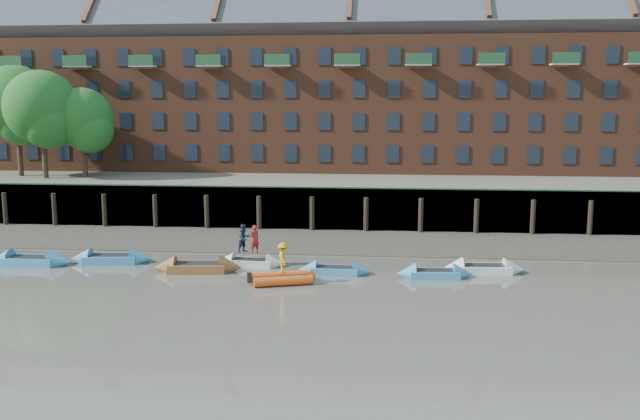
# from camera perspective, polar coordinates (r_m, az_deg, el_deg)

# --- Properties ---
(ground) EXTENTS (220.00, 220.00, 0.00)m
(ground) POSITION_cam_1_polar(r_m,az_deg,el_deg) (29.30, -1.40, -9.97)
(ground) COLOR #615B52
(ground) RESTS_ON ground
(foreshore) EXTENTS (110.00, 8.00, 0.50)m
(foreshore) POSITION_cam_1_polar(r_m,az_deg,el_deg) (46.60, 1.28, -2.72)
(foreshore) COLOR #3D382F
(foreshore) RESTS_ON ground
(mud_band) EXTENTS (110.00, 1.60, 0.10)m
(mud_band) POSITION_cam_1_polar(r_m,az_deg,el_deg) (43.29, 0.94, -3.65)
(mud_band) COLOR #4C4336
(mud_band) RESTS_ON ground
(river_wall) EXTENTS (110.00, 1.23, 3.30)m
(river_wall) POSITION_cam_1_polar(r_m,az_deg,el_deg) (50.61, 1.66, 0.07)
(river_wall) COLOR #2D2A26
(river_wall) RESTS_ON ground
(bank_terrace) EXTENTS (110.00, 28.00, 3.20)m
(bank_terrace) POSITION_cam_1_polar(r_m,az_deg,el_deg) (64.07, 2.49, 1.99)
(bank_terrace) COLOR #5E594D
(bank_terrace) RESTS_ON ground
(apartment_terrace) EXTENTS (80.60, 15.56, 20.98)m
(apartment_terrace) POSITION_cam_1_polar(r_m,az_deg,el_deg) (64.64, 2.61, 12.03)
(apartment_terrace) COLOR brown
(apartment_terrace) RESTS_ON bank_terrace
(tree_cluster) EXTENTS (11.76, 7.74, 9.40)m
(tree_cluster) POSITION_cam_1_polar(r_m,az_deg,el_deg) (62.02, -22.55, 7.93)
(tree_cluster) COLOR #3A281C
(tree_cluster) RESTS_ON bank_terrace
(rowboat_0) EXTENTS (4.96, 1.52, 1.43)m
(rowboat_0) POSITION_cam_1_polar(r_m,az_deg,el_deg) (43.66, -23.20, -3.95)
(rowboat_0) COLOR teal
(rowboat_0) RESTS_ON ground
(rowboat_1) EXTENTS (4.99, 1.99, 1.41)m
(rowboat_1) POSITION_cam_1_polar(r_m,az_deg,el_deg) (42.54, -17.18, -3.95)
(rowboat_1) COLOR teal
(rowboat_1) RESTS_ON ground
(rowboat_2) EXTENTS (5.14, 2.00, 1.45)m
(rowboat_2) POSITION_cam_1_polar(r_m,az_deg,el_deg) (39.21, -10.26, -4.77)
(rowboat_2) COLOR brown
(rowboat_2) RESTS_ON ground
(rowboat_3) EXTENTS (4.16, 1.45, 1.19)m
(rowboat_3) POSITION_cam_1_polar(r_m,az_deg,el_deg) (40.12, -5.88, -4.42)
(rowboat_3) COLOR silver
(rowboat_3) RESTS_ON ground
(rowboat_4) EXTENTS (4.11, 1.31, 1.18)m
(rowboat_4) POSITION_cam_1_polar(r_m,az_deg,el_deg) (38.11, 1.25, -5.10)
(rowboat_4) COLOR teal
(rowboat_4) RESTS_ON ground
(rowboat_5) EXTENTS (4.26, 1.50, 1.21)m
(rowboat_5) POSITION_cam_1_polar(r_m,az_deg,el_deg) (37.88, 9.60, -5.31)
(rowboat_5) COLOR teal
(rowboat_5) RESTS_ON ground
(rowboat_6) EXTENTS (4.74, 1.65, 1.35)m
(rowboat_6) POSITION_cam_1_polar(r_m,az_deg,el_deg) (39.37, 13.57, -4.85)
(rowboat_6) COLOR silver
(rowboat_6) RESTS_ON ground
(rib_tender) EXTENTS (3.49, 2.48, 0.59)m
(rib_tender) POSITION_cam_1_polar(r_m,az_deg,el_deg) (36.31, -3.03, -5.76)
(rib_tender) COLOR #DD4F17
(rib_tender) RESTS_ON ground
(person_rower_a) EXTENTS (0.72, 0.68, 1.66)m
(person_rower_a) POSITION_cam_1_polar(r_m,az_deg,el_deg) (39.72, -5.55, -2.46)
(person_rower_a) COLOR maroon
(person_rower_a) RESTS_ON rowboat_3
(person_rower_b) EXTENTS (1.00, 1.04, 1.68)m
(person_rower_b) POSITION_cam_1_polar(r_m,az_deg,el_deg) (39.99, -6.41, -2.37)
(person_rower_b) COLOR #19233F
(person_rower_b) RESTS_ON rowboat_3
(person_rib_crew) EXTENTS (0.84, 1.19, 1.67)m
(person_rib_crew) POSITION_cam_1_polar(r_m,az_deg,el_deg) (35.97, -3.11, -4.05)
(person_rib_crew) COLOR orange
(person_rib_crew) RESTS_ON rib_tender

